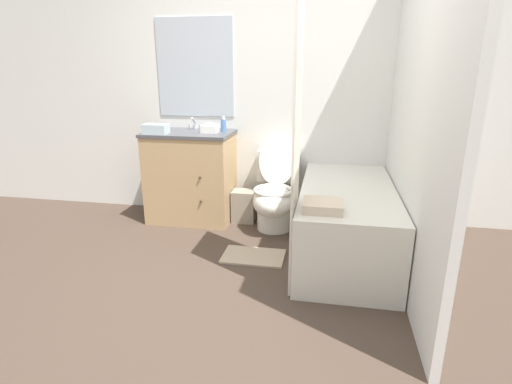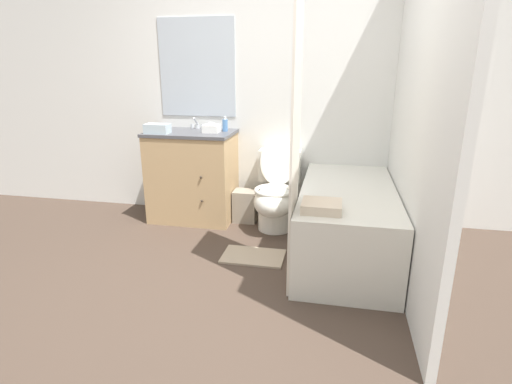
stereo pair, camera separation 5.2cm
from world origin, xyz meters
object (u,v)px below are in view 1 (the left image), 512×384
Objects in this scene: vanity_cabinet at (191,175)px; sink_faucet at (195,125)px; wastebasket at (244,206)px; bath_mat at (253,256)px; toilet at (275,195)px; bath_towel_folded at (323,206)px; hand_towel_folded at (156,129)px; soap_dispenser at (224,125)px; bathtub at (346,221)px; tissue_box at (210,128)px.

vanity_cabinet is 0.50m from sink_faucet.
bath_mat is at bearing -72.45° from wastebasket.
toilet is at bearing -6.30° from vanity_cabinet.
hand_towel_folded is at bearing 149.47° from bath_towel_folded.
soap_dispenser is 0.64× the size of hand_towel_folded.
bath_towel_folded is at bearing -108.18° from bathtub.
bathtub is (1.50, -0.72, -0.64)m from sink_faucet.
vanity_cabinet is 0.56× the size of bathtub.
sink_faucet is at bearing 137.99° from tissue_box.
soap_dispenser is 0.29× the size of bath_mat.
sink_faucet is 1.87m from bath_towel_folded.
sink_faucet is 0.29m from tissue_box.
hand_towel_folded is (-0.26, -0.35, 0.01)m from sink_faucet.
bath_mat is (0.25, -0.78, -0.15)m from wastebasket.
soap_dispenser is (0.11, 0.08, 0.02)m from tissue_box.
soap_dispenser is (0.32, 0.08, 0.50)m from vanity_cabinet.
bathtub is 10.59× the size of tissue_box.
soap_dispenser is (-0.21, 0.05, 0.79)m from wastebasket.
vanity_cabinet is 0.60m from soap_dispenser.
soap_dispenser is 1.34m from bath_mat.
bath_mat is at bearing -61.52° from soap_dispenser.
sink_faucet is at bearing 135.66° from bath_towel_folded.
bath_towel_folded is (1.10, -1.09, -0.33)m from tissue_box.
vanity_cabinet is at bearing -177.55° from wastebasket.
tissue_box is 1.31m from bath_mat.
wastebasket is at bearing -17.32° from sink_faucet.
sink_faucet is 0.45× the size of wastebasket.
soap_dispenser is at bearing 36.99° from tissue_box.
tissue_box reaches higher than bath_mat.
vanity_cabinet is 5.94× the size of tissue_box.
soap_dispenser is 0.64m from hand_towel_folded.
wastebasket is at bearing 150.34° from bathtub.
tissue_box is at bearing 18.66° from hand_towel_folded.
hand_towel_folded reaches higher than bath_mat.
tissue_box is at bearing -174.91° from wastebasket.
tissue_box reaches higher than vanity_cabinet.
tissue_box is at bearing 135.22° from bath_towel_folded.
toilet is 6.00× the size of soap_dispenser.
hand_towel_folded is 1.86m from bath_towel_folded.
hand_towel_folded is (-0.48, -0.16, 0.01)m from tissue_box.
vanity_cabinet is 1.17m from bath_mat.
sink_faucet is (-0.00, 0.19, 0.47)m from vanity_cabinet.
vanity_cabinet is at bearing 173.70° from toilet.
sink_faucet reaches higher than bath_mat.
tissue_box is at bearing 172.08° from toilet.
bath_towel_folded is at bearing -44.78° from tissue_box.
bathtub is 0.67m from bath_towel_folded.
sink_faucet is 0.16× the size of toilet.
vanity_cabinet is 6.27× the size of sink_faucet.
vanity_cabinet is at bearing -90.00° from sink_faucet.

